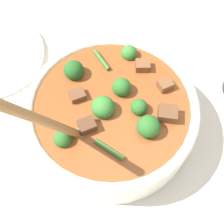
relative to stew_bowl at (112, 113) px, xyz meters
name	(u,v)px	position (x,y,z in m)	size (l,w,h in m)	color
ground_plane	(112,127)	(0.00, 0.00, -0.05)	(4.00, 4.00, 0.00)	silver
stew_bowl	(112,113)	(0.00, 0.00, 0.00)	(0.29, 0.29, 0.27)	white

